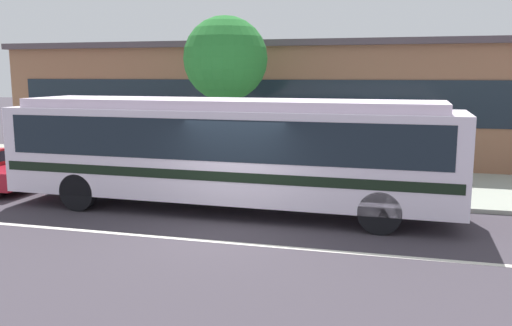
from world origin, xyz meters
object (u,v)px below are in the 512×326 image
(pedestrian_waiting_near_sign, at_px, (389,167))
(bus_stop_sign, at_px, (393,141))
(transit_bus, at_px, (227,147))
(street_tree_near_stop, at_px, (225,60))

(pedestrian_waiting_near_sign, xyz_separation_m, bus_stop_sign, (0.07, -0.11, 0.74))
(transit_bus, height_order, pedestrian_waiting_near_sign, transit_bus)
(bus_stop_sign, height_order, street_tree_near_stop, street_tree_near_stop)
(transit_bus, bearing_deg, bus_stop_sign, 22.00)
(transit_bus, height_order, street_tree_near_stop, street_tree_near_stop)
(pedestrian_waiting_near_sign, distance_m, bus_stop_sign, 0.75)
(pedestrian_waiting_near_sign, relative_size, street_tree_near_stop, 0.30)
(transit_bus, bearing_deg, street_tree_near_stop, 108.49)
(street_tree_near_stop, bearing_deg, transit_bus, -71.51)
(street_tree_near_stop, bearing_deg, pedestrian_waiting_near_sign, -23.68)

